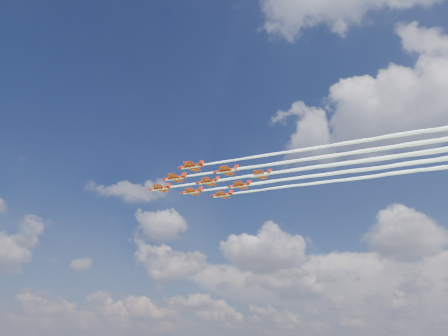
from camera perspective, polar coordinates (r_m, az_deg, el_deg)
The scene contains 9 objects.
jet_lead at distance 156.23m, azimuth 12.39°, elevation 0.18°, with size 127.57×39.49×2.57m.
jet_row2_port at distance 148.36m, azimuth 15.83°, elevation 1.85°, with size 127.57×39.49×2.57m.
jet_row2_starb at distance 162.69m, azimuth 16.34°, elevation -0.37°, with size 127.57×39.49×2.57m.
jet_row3_port at distance 141.22m, azimuth 19.64°, elevation 3.70°, with size 127.57×39.49×2.57m.
jet_row3_centre at distance 155.43m, azimuth 19.83°, elevation 1.20°, with size 127.57×39.49×2.57m.
jet_row3_starb at distance 169.88m, azimuth 19.98°, elevation -0.87°, with size 127.57×39.49×2.57m.
jet_row4_port at distance 148.92m, azimuth 23.63°, elevation 2.92°, with size 127.57×39.49×2.57m.
jet_row4_starb at distance 163.21m, azimuth 23.46°, elevation 0.61°, with size 127.57×39.49×2.57m.
jet_tail at distance 157.30m, azimuth 27.22°, elevation 2.20°, with size 127.57×39.49×2.57m.
Camera 1 is at (98.12, -124.19, 27.47)m, focal length 35.00 mm.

